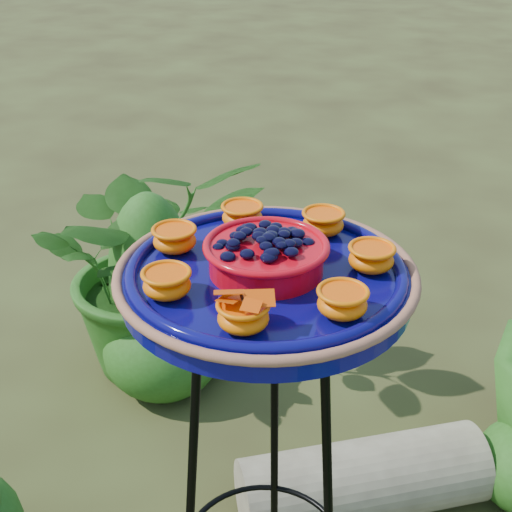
# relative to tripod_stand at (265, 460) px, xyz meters

# --- Properties ---
(tripod_stand) EXTENTS (0.39, 0.39, 0.92)m
(tripod_stand) POSITION_rel_tripod_stand_xyz_m (0.00, 0.00, 0.00)
(tripod_stand) COLOR black
(tripod_stand) RESTS_ON ground
(feeder_dish) EXTENTS (0.55, 0.55, 0.11)m
(feeder_dish) POSITION_rel_tripod_stand_xyz_m (0.00, -0.00, 0.40)
(feeder_dish) COLOR #080758
(feeder_dish) RESTS_ON tripod_stand
(driftwood_log) EXTENTS (0.66, 0.54, 0.22)m
(driftwood_log) POSITION_rel_tripod_stand_xyz_m (0.12, 0.45, -0.45)
(driftwood_log) COLOR tan
(driftwood_log) RESTS_ON ground
(shrub_back_left) EXTENTS (0.96, 0.95, 0.80)m
(shrub_back_left) POSITION_rel_tripod_stand_xyz_m (-0.71, 0.88, -0.16)
(shrub_back_left) COLOR #235015
(shrub_back_left) RESTS_ON ground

